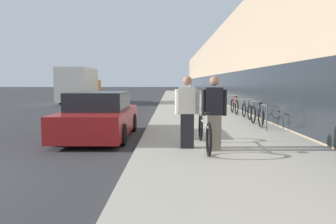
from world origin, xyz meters
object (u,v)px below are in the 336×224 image
(cruiser_bike_middle, at_px, (247,110))
(moving_truck, at_px, (80,86))
(tandem_bicycle, at_px, (204,132))
(parked_sedan_curbside, at_px, (99,117))
(cruiser_bike_nearest, at_px, (257,115))
(cruiser_bike_farthest, at_px, (234,106))
(bike_rack_hoop, at_px, (264,114))
(person_rider, at_px, (214,113))
(person_bystander, at_px, (187,112))

(cruiser_bike_middle, height_order, moving_truck, moving_truck)
(tandem_bicycle, height_order, parked_sedan_curbside, parked_sedan_curbside)
(cruiser_bike_nearest, distance_m, moving_truck, 17.44)
(cruiser_bike_farthest, distance_m, moving_truck, 14.14)
(cruiser_bike_farthest, xyz_separation_m, parked_sedan_curbside, (-5.46, -6.64, 0.16))
(cruiser_bike_farthest, xyz_separation_m, moving_truck, (-10.49, 9.43, 0.92))
(bike_rack_hoop, distance_m, cruiser_bike_nearest, 1.11)
(person_rider, height_order, cruiser_bike_middle, person_rider)
(bike_rack_hoop, relative_size, cruiser_bike_farthest, 0.46)
(cruiser_bike_nearest, xyz_separation_m, parked_sedan_curbside, (-5.42, -2.14, 0.17))
(cruiser_bike_middle, bearing_deg, tandem_bicycle, -111.40)
(tandem_bicycle, distance_m, cruiser_bike_farthest, 9.05)
(cruiser_bike_nearest, bearing_deg, parked_sedan_curbside, -158.46)
(person_rider, xyz_separation_m, moving_truck, (-8.25, 18.48, 0.43))
(parked_sedan_curbside, distance_m, moving_truck, 16.86)
(parked_sedan_curbside, bearing_deg, cruiser_bike_farthest, 50.60)
(tandem_bicycle, bearing_deg, person_bystander, -176.45)
(person_bystander, bearing_deg, cruiser_bike_farthest, 71.92)
(cruiser_bike_farthest, bearing_deg, person_bystander, -108.08)
(person_bystander, distance_m, cruiser_bike_farthest, 9.21)
(cruiser_bike_middle, bearing_deg, moving_truck, 132.23)
(bike_rack_hoop, distance_m, cruiser_bike_farthest, 5.61)
(person_rider, distance_m, person_bystander, 0.68)
(cruiser_bike_farthest, bearing_deg, cruiser_bike_nearest, -90.50)
(tandem_bicycle, height_order, moving_truck, moving_truck)
(person_bystander, relative_size, cruiser_bike_nearest, 0.97)
(person_rider, bearing_deg, bike_rack_hoop, 57.80)
(tandem_bicycle, xyz_separation_m, person_rider, (0.19, -0.33, 0.48))
(tandem_bicycle, relative_size, person_rider, 1.52)
(person_bystander, distance_m, parked_sedan_curbside, 3.36)
(person_bystander, relative_size, cruiser_bike_middle, 1.01)
(cruiser_bike_farthest, bearing_deg, parked_sedan_curbside, -129.40)
(person_bystander, distance_m, cruiser_bike_middle, 7.16)
(person_rider, relative_size, moving_truck, 0.28)
(cruiser_bike_middle, bearing_deg, cruiser_bike_farthest, 92.64)
(person_rider, distance_m, cruiser_bike_nearest, 5.08)
(person_rider, height_order, moving_truck, moving_truck)
(person_rider, height_order, person_bystander, person_bystander)
(cruiser_bike_middle, height_order, cruiser_bike_farthest, cruiser_bike_farthest)
(bike_rack_hoop, bearing_deg, person_rider, -122.20)
(person_bystander, xyz_separation_m, cruiser_bike_farthest, (2.85, 8.74, -0.49))
(person_bystander, relative_size, cruiser_bike_farthest, 0.94)
(person_bystander, distance_m, bike_rack_hoop, 4.20)
(tandem_bicycle, height_order, person_rider, person_rider)
(bike_rack_hoop, bearing_deg, cruiser_bike_middle, 86.90)
(person_rider, xyz_separation_m, cruiser_bike_farthest, (2.24, 9.05, -0.49))
(person_rider, xyz_separation_m, cruiser_bike_middle, (2.35, 6.80, -0.52))
(bike_rack_hoop, distance_m, moving_truck, 18.31)
(person_bystander, bearing_deg, moving_truck, 112.80)
(parked_sedan_curbside, bearing_deg, person_rider, -36.83)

